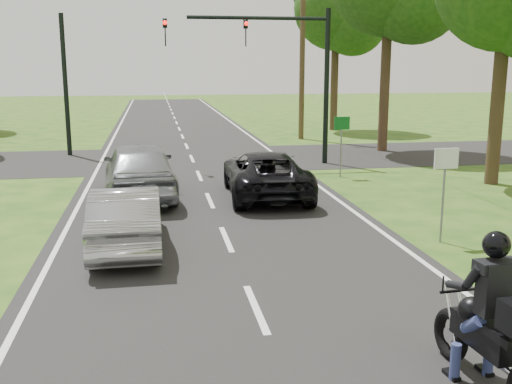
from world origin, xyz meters
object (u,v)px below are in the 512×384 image
Objects in this scene: traffic_signal at (280,58)px; silver_sedan at (126,218)px; utility_pole_far at (302,41)px; sign_white at (445,172)px; dark_suv at (266,174)px; sign_green at (342,132)px; motorcycle_rider at (494,332)px; silver_suv at (139,169)px.

silver_sedan is at bearing -118.26° from traffic_signal.
utility_pole_far is 19.39m from sign_white.
dark_suv is 2.32× the size of sign_green.
motorcycle_rider is 0.24× the size of utility_pole_far.
silver_sedan is at bearing 120.19° from motorcycle_rider.
motorcycle_rider is 6.46m from sign_white.
silver_sedan is (-3.91, -4.59, -0.01)m from dark_suv.
motorcycle_rider is 17.34m from traffic_signal.
sign_green is at bearing -165.96° from silver_suv.
sign_green is (0.20, 8.00, 0.00)m from sign_white.
silver_suv is at bearing -162.07° from sign_green.
motorcycle_rider is 0.58× the size of silver_sedan.
sign_green is (7.09, 7.27, 0.91)m from silver_sedan.
silver_suv is at bearing 139.28° from sign_white.
traffic_signal is at bearing -119.20° from silver_sedan.
utility_pole_far reaches higher than motorcycle_rider.
utility_pole_far is at bearing 70.32° from traffic_signal.
motorcycle_rider is 0.48× the size of silver_suv.
silver_sedan is 6.99m from sign_white.
silver_suv is at bearing 106.38° from motorcycle_rider.
dark_suv reaches higher than silver_sedan.
silver_sedan is (-4.54, 6.70, -0.12)m from motorcycle_rider.
dark_suv is 6.85m from traffic_signal.
utility_pole_far reaches higher than sign_white.
traffic_signal is 3.00× the size of sign_white.
dark_suv is 6.17m from sign_white.
traffic_signal is (0.99, 16.98, 3.33)m from motorcycle_rider.
sign_white is at bearing 64.54° from motorcycle_rider.
utility_pole_far reaches higher than sign_green.
motorcycle_rider reaches higher than silver_sedan.
dark_suv is 0.49× the size of utility_pole_far.
silver_sedan is at bearing 52.22° from dark_suv.
sign_white is (6.89, -0.73, 0.91)m from silver_sedan.
silver_suv is 2.35× the size of sign_green.
motorcycle_rider is at bearing -98.76° from utility_pole_far.
sign_white reaches higher than silver_sedan.
silver_suv is 0.78× the size of traffic_signal.
sign_white is at bearing -91.43° from sign_green.
silver_suv is 0.50× the size of utility_pole_far.
silver_suv is at bearing -4.18° from dark_suv.
sign_white is (2.35, 5.97, 0.80)m from motorcycle_rider.
sign_white is 1.00× the size of sign_green.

